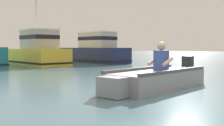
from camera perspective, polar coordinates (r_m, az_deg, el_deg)
ground_plane at (r=6.81m, az=9.53°, el=-5.49°), size 120.00×120.00×0.00m
rowboat_with_person at (r=6.90m, az=9.42°, el=-3.28°), size 3.70×1.82×1.19m
moored_boat_yellow at (r=17.01m, az=-15.64°, el=2.37°), size 2.72×5.33×4.21m
moored_boat_navy at (r=18.72m, az=-3.90°, el=2.54°), size 3.09×5.91×2.12m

